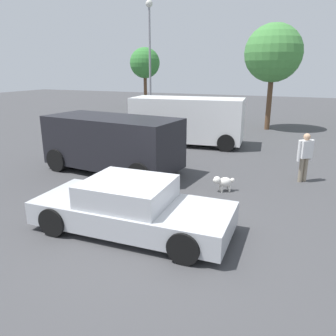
{
  "coord_description": "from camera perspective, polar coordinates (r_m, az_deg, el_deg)",
  "views": [
    {
      "loc": [
        3.02,
        -5.88,
        3.48
      ],
      "look_at": [
        -0.34,
        2.01,
        0.9
      ],
      "focal_mm": 35.46,
      "sensor_mm": 36.0,
      "label": 1
    }
  ],
  "objects": [
    {
      "name": "light_post_far",
      "position": [
        23.01,
        -3.17,
        20.6
      ],
      "size": [
        0.44,
        0.44,
        7.61
      ],
      "color": "gray",
      "rests_on": "ground_plane"
    },
    {
      "name": "suv_dark",
      "position": [
        11.61,
        -9.53,
        4.42
      ],
      "size": [
        4.87,
        2.58,
        1.91
      ],
      "rotation": [
        0.0,
        0.0,
        3.04
      ],
      "color": "black",
      "rests_on": "ground_plane"
    },
    {
      "name": "tree_back_left",
      "position": [
        20.48,
        17.64,
        18.26
      ],
      "size": [
        3.2,
        3.2,
        5.91
      ],
      "color": "brown",
      "rests_on": "ground_plane"
    },
    {
      "name": "sedan_foreground",
      "position": [
        7.41,
        -6.3,
        -6.76
      ],
      "size": [
        4.42,
        2.0,
        1.16
      ],
      "rotation": [
        0.0,
        0.0,
        0.03
      ],
      "color": "#B7BABF",
      "rests_on": "ground_plane"
    },
    {
      "name": "tree_back_center",
      "position": [
        31.47,
        -4.0,
        17.53
      ],
      "size": [
        2.7,
        2.7,
        5.31
      ],
      "color": "brown",
      "rests_on": "ground_plane"
    },
    {
      "name": "ground_plane",
      "position": [
        7.48,
        -3.69,
        -11.07
      ],
      "size": [
        80.0,
        80.0,
        0.0
      ],
      "primitive_type": "plane",
      "color": "#424244"
    },
    {
      "name": "van_white",
      "position": [
        15.74,
        3.34,
        8.31
      ],
      "size": [
        5.32,
        2.61,
        2.18
      ],
      "rotation": [
        0.0,
        0.0,
        0.11
      ],
      "color": "white",
      "rests_on": "ground_plane"
    },
    {
      "name": "dog",
      "position": [
        9.86,
        9.47,
        -2.33
      ],
      "size": [
        0.57,
        0.48,
        0.48
      ],
      "rotation": [
        0.0,
        0.0,
        3.75
      ],
      "color": "white",
      "rests_on": "ground_plane"
    },
    {
      "name": "pedestrian",
      "position": [
        11.25,
        22.49,
        2.31
      ],
      "size": [
        0.46,
        0.45,
        1.57
      ],
      "rotation": [
        0.0,
        0.0,
        5.46
      ],
      "color": "gray",
      "rests_on": "ground_plane"
    }
  ]
}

